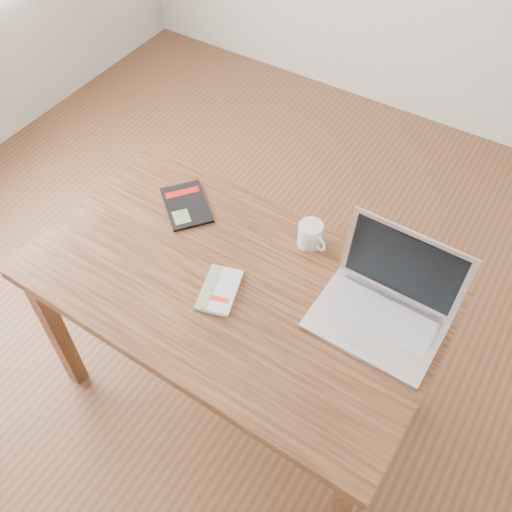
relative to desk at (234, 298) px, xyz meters
The scene contains 6 objects.
room 0.74m from the desk, 130.85° to the left, with size 4.04×4.04×2.70m.
desk is the anchor object (origin of this frame).
white_guidebook 0.11m from the desk, 105.12° to the right, with size 0.16×0.20×0.02m.
black_guidebook 0.39m from the desk, 149.13° to the left, with size 0.26×0.25×0.01m.
laptop 0.50m from the desk, 17.13° to the left, with size 0.39×0.31×0.27m.
coffee_mug 0.33m from the desk, 64.37° to the left, with size 0.11×0.08×0.09m.
Camera 1 is at (0.74, -1.08, 2.20)m, focal length 40.00 mm.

